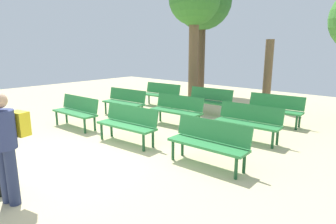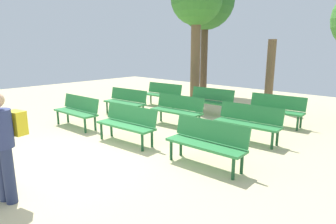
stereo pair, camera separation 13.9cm
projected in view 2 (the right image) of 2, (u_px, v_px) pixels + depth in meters
The scene contains 14 objects.
ground_plane at pixel (72, 162), 5.80m from camera, with size 24.00×24.00×0.00m, color beige.
bench_r0_c0 at pixel (77, 110), 8.23m from camera, with size 1.62×0.54×0.87m.
bench_r0_c1 at pixel (128, 122), 6.87m from camera, with size 1.63×0.60×0.87m.
bench_r0_c2 at pixel (207, 140), 5.52m from camera, with size 1.62×0.54×0.87m.
bench_r1_c0 at pixel (126, 100), 9.63m from camera, with size 1.63×0.61×0.87m.
bench_r1_c1 at pixel (178, 109), 8.36m from camera, with size 1.63×0.60×0.87m.
bench_r1_c2 at pixel (248, 121), 6.99m from camera, with size 1.62×0.57×0.87m.
bench_r2_c0 at pixel (163, 93), 11.10m from camera, with size 1.63×0.58×0.87m.
bench_r2_c1 at pixel (210, 100), 9.78m from camera, with size 1.63×0.57×0.87m.
bench_r2_c2 at pixel (276, 108), 8.43m from camera, with size 1.63×0.58×0.87m.
tree_1 at pixel (197, 2), 11.23m from camera, with size 2.03×2.03×5.10m.
tree_2 at pixel (270, 75), 10.45m from camera, with size 0.30×0.30×2.52m.
tree_3 at pixel (205, 1), 13.21m from camera, with size 2.66×2.66×5.67m.
visitor_with_backpack at pixel (4, 141), 4.14m from camera, with size 0.43×0.58×1.65m.
Camera 2 is at (5.11, -2.67, 2.26)m, focal length 30.83 mm.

